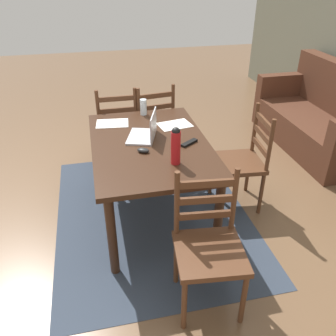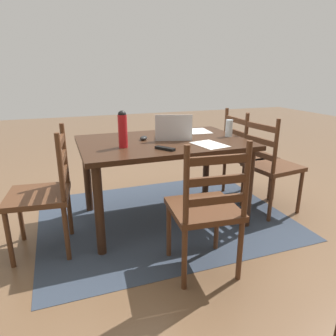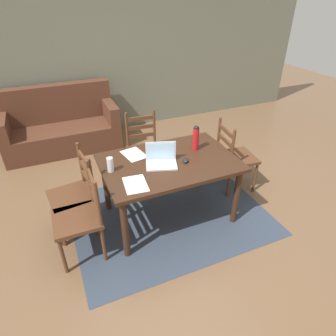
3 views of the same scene
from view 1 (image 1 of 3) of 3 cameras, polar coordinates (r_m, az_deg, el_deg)
name	(u,v)px [view 1 (image 1 of 3)]	position (r m, az deg, el deg)	size (l,w,h in m)	color
ground_plane	(152,213)	(3.36, -2.61, -7.34)	(14.00, 14.00, 0.00)	brown
area_rug	(152,213)	(3.36, -2.61, -7.30)	(2.24, 1.74, 0.01)	#333D4C
dining_table	(150,153)	(3.00, -2.90, 2.52)	(1.44, 0.97, 0.75)	#382114
chair_far_head	(242,161)	(3.32, 11.87, 1.07)	(0.48, 0.48, 0.95)	#56331E
chair_left_near	(117,127)	(3.97, -8.20, 6.51)	(0.44, 0.44, 0.95)	#56331E
chair_right_far	(209,247)	(2.35, 6.59, -12.58)	(0.49, 0.49, 0.95)	#56331E
chair_left_far	(152,124)	(4.01, -2.58, 7.07)	(0.49, 0.49, 0.95)	#56331E
couch	(321,119)	(4.81, 23.50, 7.26)	(1.80, 0.80, 1.00)	#512D1E
laptop	(147,132)	(3.02, -3.48, 5.90)	(0.37, 0.31, 0.23)	silver
water_bottle	(176,145)	(2.58, 1.26, 3.72)	(0.07, 0.07, 0.29)	red
drinking_glass	(143,107)	(3.50, -4.00, 9.81)	(0.06, 0.06, 0.15)	silver
computer_mouse	(143,150)	(2.80, -4.02, 2.87)	(0.06, 0.10, 0.03)	black
tv_remote	(189,143)	(2.93, 3.45, 4.09)	(0.04, 0.17, 0.02)	black
paper_stack_left	(175,125)	(3.28, 1.10, 6.99)	(0.21, 0.30, 0.00)	white
paper_stack_right	(112,123)	(3.35, -9.00, 7.15)	(0.21, 0.30, 0.00)	white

